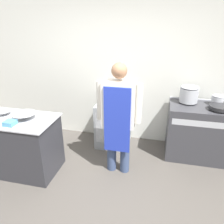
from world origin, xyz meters
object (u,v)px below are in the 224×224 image
Objects in this scene: stove at (199,132)px; fridge_unit at (113,124)px; stock_pot at (189,94)px; saute_pan at (220,107)px; mixing_bowl at (24,116)px; plastic_tub at (10,123)px; person_cook at (119,114)px; sauce_pot at (217,99)px.

fridge_unit is at bearing 177.76° from stove.
stock_pot is 0.50m from saute_pan.
plastic_tub is at bearing -107.83° from mixing_bowl.
person_cook reaches higher than mixing_bowl.
sauce_pot is at bearing 24.84° from plastic_tub.
sauce_pot reaches higher than mixing_bowl.
person_cook is at bearing -150.49° from stove.
fridge_unit is at bearing -177.52° from stock_pot.
saute_pan is (0.21, -0.11, 0.50)m from stove.
stove is 0.62× the size of person_cook.
saute_pan is at bearing -27.89° from stove.
plastic_tub is (-0.07, -0.22, -0.01)m from mixing_bowl.
stock_pot is (2.39, 1.31, 0.17)m from plastic_tub.
saute_pan is 0.23m from sauce_pot.
plastic_tub is 3.03m from saute_pan.
fridge_unit is 0.49× the size of person_cook.
person_cook is at bearing 11.79° from mixing_bowl.
mixing_bowl is 0.24m from plastic_tub.
sauce_pot is (0.21, 0.11, 0.55)m from stove.
stove is at bearing -151.62° from sauce_pot.
sauce_pot is at bearing 21.48° from mixing_bowl.
fridge_unit is at bearing -178.17° from sauce_pot.
saute_pan reaches higher than plastic_tub.
saute_pan is at bearing 17.39° from mixing_bowl.
mixing_bowl is at bearing 72.17° from plastic_tub.
stock_pot is at bearing 2.48° from fridge_unit.
saute_pan reaches higher than mixing_bowl.
person_cook reaches higher than fridge_unit.
plastic_tub reaches higher than fridge_unit.
sauce_pot is at bearing 28.38° from stove.
sauce_pot reaches higher than saute_pan.
sauce_pot reaches higher than stove.
person_cook reaches higher than stove.
stock_pot is at bearing 154.35° from stove.
saute_pan is at bearing -90.00° from sauce_pot.
stock_pot is at bearing 180.00° from sauce_pot.
stock_pot is at bearing 28.72° from plastic_tub.
fridge_unit is at bearing 108.03° from person_cook.
sauce_pot reaches higher than fridge_unit.
saute_pan is at bearing 21.04° from plastic_tub.
sauce_pot is (1.44, 0.81, 0.06)m from person_cook.
fridge_unit is 1.78m from saute_pan.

